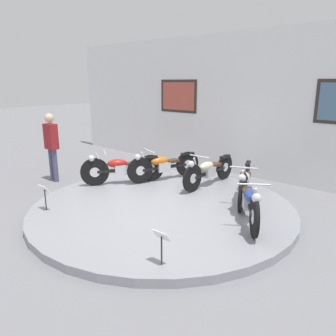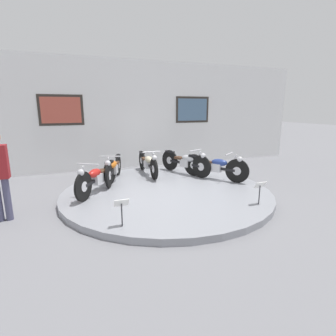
# 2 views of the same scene
# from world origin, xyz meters

# --- Properties ---
(ground_plane) EXTENTS (60.00, 60.00, 0.00)m
(ground_plane) POSITION_xyz_m (0.00, 0.00, 0.00)
(ground_plane) COLOR slate
(display_platform) EXTENTS (5.25, 5.25, 0.14)m
(display_platform) POSITION_xyz_m (0.00, 0.00, 0.07)
(display_platform) COLOR gray
(display_platform) RESTS_ON ground_plane
(back_wall) EXTENTS (14.00, 0.22, 3.85)m
(back_wall) POSITION_xyz_m (0.00, 3.55, 1.93)
(back_wall) COLOR white
(back_wall) RESTS_ON ground_plane
(motorcycle_red) EXTENTS (1.18, 1.71, 0.81)m
(motorcycle_red) POSITION_xyz_m (-1.69, 0.40, 0.54)
(motorcycle_red) COLOR black
(motorcycle_red) RESTS_ON display_platform
(motorcycle_orange) EXTENTS (0.79, 1.89, 0.80)m
(motorcycle_orange) POSITION_xyz_m (-1.13, 1.29, 0.53)
(motorcycle_orange) COLOR black
(motorcycle_orange) RESTS_ON display_platform
(motorcycle_cream) EXTENTS (0.54, 1.99, 0.79)m
(motorcycle_cream) POSITION_xyz_m (-0.00, 1.64, 0.53)
(motorcycle_cream) COLOR black
(motorcycle_cream) RESTS_ON display_platform
(motorcycle_silver) EXTENTS (0.83, 1.89, 0.82)m
(motorcycle_silver) POSITION_xyz_m (1.13, 1.29, 0.55)
(motorcycle_silver) COLOR black
(motorcycle_silver) RESTS_ON display_platform
(motorcycle_blue) EXTENTS (1.22, 1.68, 0.81)m
(motorcycle_blue) POSITION_xyz_m (1.69, 0.40, 0.54)
(motorcycle_blue) COLOR black
(motorcycle_blue) RESTS_ON display_platform
(info_placard_front_left) EXTENTS (0.26, 0.11, 0.51)m
(info_placard_front_left) POSITION_xyz_m (-1.50, -1.71, 0.51)
(info_placard_front_left) COLOR #333338
(info_placard_front_left) RESTS_ON display_platform
(info_placard_front_centre) EXTENTS (0.26, 0.11, 0.51)m
(info_placard_front_centre) POSITION_xyz_m (1.50, -1.71, 0.51)
(info_placard_front_centre) COLOR #333338
(info_placard_front_centre) RESTS_ON display_platform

